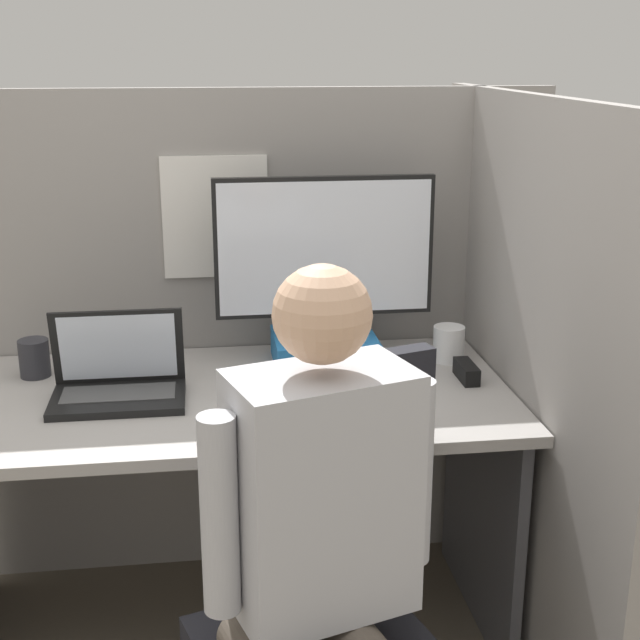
{
  "coord_description": "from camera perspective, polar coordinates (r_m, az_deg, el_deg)",
  "views": [
    {
      "loc": [
        -0.04,
        -1.82,
        1.61
      ],
      "look_at": [
        0.23,
        0.19,
        0.99
      ],
      "focal_mm": 50.0,
      "sensor_mm": 36.0,
      "label": 1
    }
  ],
  "objects": [
    {
      "name": "stapler",
      "position": [
        2.47,
        9.36,
        -3.28
      ],
      "size": [
        0.04,
        0.12,
        0.05
      ],
      "color": "black",
      "rests_on": "desk"
    },
    {
      "name": "laptop",
      "position": [
        2.36,
        -12.78,
        -3.92
      ],
      "size": [
        0.34,
        0.22,
        0.23
      ],
      "color": "black",
      "rests_on": "desk"
    },
    {
      "name": "cubicle_panel_right",
      "position": [
        2.44,
        12.67,
        -4.0
      ],
      "size": [
        0.04,
        1.41,
        1.5
      ],
      "color": "gray",
      "rests_on": "ground"
    },
    {
      "name": "office_chair",
      "position": [
        1.97,
        0.64,
        -17.47
      ],
      "size": [
        0.58,
        0.62,
        0.98
      ],
      "color": "black",
      "rests_on": "ground"
    },
    {
      "name": "pen_cup",
      "position": [
        2.58,
        -17.82,
        -2.34
      ],
      "size": [
        0.08,
        0.08,
        0.1
      ],
      "color": "#28282D",
      "rests_on": "desk"
    },
    {
      "name": "cubicle_panel_back",
      "position": [
        2.74,
        -6.45,
        -1.22
      ],
      "size": [
        2.02,
        0.05,
        1.5
      ],
      "color": "gray",
      "rests_on": "ground"
    },
    {
      "name": "paper_box",
      "position": [
        2.56,
        0.29,
        -1.9
      ],
      "size": [
        0.29,
        0.25,
        0.09
      ],
      "color": "#236BAD",
      "rests_on": "desk"
    },
    {
      "name": "desk",
      "position": [
        2.44,
        -6.05,
        -8.54
      ],
      "size": [
        1.52,
        0.76,
        0.74
      ],
      "color": "#9E9993",
      "rests_on": "ground"
    },
    {
      "name": "monitor",
      "position": [
        2.48,
        0.29,
        4.29
      ],
      "size": [
        0.61,
        0.19,
        0.45
      ],
      "color": "black",
      "rests_on": "paper_box"
    },
    {
      "name": "carrot_toy",
      "position": [
        2.18,
        -1.51,
        -5.86
      ],
      "size": [
        0.05,
        0.16,
        0.05
      ],
      "color": "orange",
      "rests_on": "desk"
    },
    {
      "name": "person",
      "position": [
        1.72,
        -0.14,
        -14.1
      ],
      "size": [
        0.46,
        0.45,
        1.24
      ],
      "color": "brown",
      "rests_on": "ground"
    },
    {
      "name": "coffee_mug",
      "position": [
        2.6,
        8.24,
        -1.51
      ],
      "size": [
        0.09,
        0.09,
        0.1
      ],
      "color": "white",
      "rests_on": "desk"
    },
    {
      "name": "mouse",
      "position": [
        2.31,
        -4.87,
        -4.81
      ],
      "size": [
        0.07,
        0.05,
        0.03
      ],
      "color": "gray",
      "rests_on": "desk"
    }
  ]
}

